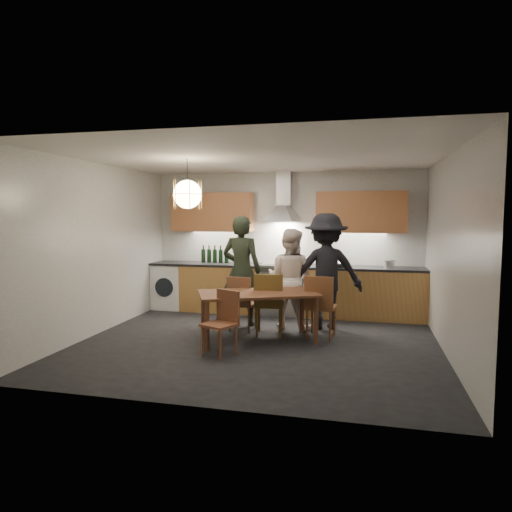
% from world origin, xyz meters
% --- Properties ---
extents(ground, '(5.00, 5.00, 0.00)m').
position_xyz_m(ground, '(0.00, 0.00, 0.00)').
color(ground, black).
rests_on(ground, ground).
extents(room_shell, '(5.02, 4.52, 2.61)m').
position_xyz_m(room_shell, '(0.00, 0.00, 1.71)').
color(room_shell, white).
rests_on(room_shell, ground).
extents(counter_run, '(5.00, 0.62, 0.90)m').
position_xyz_m(counter_run, '(0.02, 1.95, 0.45)').
color(counter_run, tan).
rests_on(counter_run, ground).
extents(range_stove, '(0.90, 0.60, 0.92)m').
position_xyz_m(range_stove, '(0.00, 1.94, 0.44)').
color(range_stove, silver).
rests_on(range_stove, ground).
extents(wall_fixtures, '(4.30, 0.54, 1.10)m').
position_xyz_m(wall_fixtures, '(0.00, 2.07, 1.87)').
color(wall_fixtures, '#D08350').
rests_on(wall_fixtures, ground).
extents(pendant_lamp, '(0.43, 0.43, 0.70)m').
position_xyz_m(pendant_lamp, '(-1.00, -0.10, 2.10)').
color(pendant_lamp, black).
rests_on(pendant_lamp, ground).
extents(dining_table, '(1.87, 1.45, 0.71)m').
position_xyz_m(dining_table, '(-0.02, 0.10, 0.62)').
color(dining_table, brown).
rests_on(dining_table, ground).
extents(chair_back_left, '(0.43, 0.43, 0.87)m').
position_xyz_m(chair_back_left, '(-0.40, 0.55, 0.50)').
color(chair_back_left, brown).
rests_on(chair_back_left, ground).
extents(chair_back_mid, '(0.48, 0.48, 0.95)m').
position_xyz_m(chair_back_mid, '(0.07, 0.40, 0.54)').
color(chair_back_mid, brown).
rests_on(chair_back_mid, ground).
extents(chair_back_right, '(0.46, 0.46, 0.93)m').
position_xyz_m(chair_back_right, '(0.83, 0.42, 0.53)').
color(chair_back_right, brown).
rests_on(chair_back_right, ground).
extents(chair_front, '(0.50, 0.50, 0.83)m').
position_xyz_m(chair_front, '(-0.32, -0.62, 0.48)').
color(chair_front, brown).
rests_on(chair_front, ground).
extents(person_left, '(0.69, 0.49, 1.80)m').
position_xyz_m(person_left, '(-0.51, 0.98, 0.90)').
color(person_left, black).
rests_on(person_left, ground).
extents(person_mid, '(0.89, 0.77, 1.60)m').
position_xyz_m(person_mid, '(0.30, 0.96, 0.80)').
color(person_mid, silver).
rests_on(person_mid, ground).
extents(person_right, '(1.31, 0.93, 1.84)m').
position_xyz_m(person_right, '(0.86, 1.08, 0.92)').
color(person_right, black).
rests_on(person_right, ground).
extents(mixing_bowl, '(0.42, 0.42, 0.08)m').
position_xyz_m(mixing_bowl, '(1.03, 1.86, 0.94)').
color(mixing_bowl, silver).
rests_on(mixing_bowl, counter_run).
extents(stock_pot, '(0.23, 0.23, 0.13)m').
position_xyz_m(stock_pot, '(1.87, 1.95, 0.96)').
color(stock_pot, '#B1B1B5').
rests_on(stock_pot, counter_run).
extents(wine_bottles, '(0.54, 0.08, 0.33)m').
position_xyz_m(wine_bottles, '(-1.32, 2.03, 1.06)').
color(wine_bottles, black).
rests_on(wine_bottles, counter_run).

